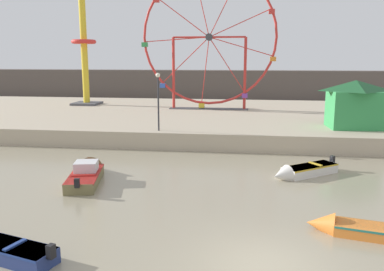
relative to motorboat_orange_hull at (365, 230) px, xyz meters
name	(u,v)px	position (x,y,z in m)	size (l,w,h in m)	color
ground_plane	(262,264)	(-3.83, -2.60, -0.24)	(240.00, 240.00, 0.00)	gray
quay_promenade	(252,119)	(-3.83, 24.02, 0.39)	(110.00, 23.16, 1.25)	#B7A88E
distant_town_skyline	(251,85)	(-3.83, 48.69, 1.96)	(140.00, 3.00, 4.40)	#564C47
motorboat_orange_hull	(365,230)	(0.00, 0.00, 0.00)	(4.93, 2.10, 1.05)	orange
motorboat_white_red_stripe	(302,171)	(-1.33, 7.41, 0.05)	(4.00, 3.40, 1.11)	silver
motorboat_olive_wood	(88,173)	(-12.79, 5.36, 0.11)	(2.39, 5.05, 1.46)	olive
ferris_wheel_red_frame	(209,39)	(-8.22, 25.93, 7.91)	(13.40, 1.20, 13.73)	red
drop_tower_yellow_tower	(84,42)	(-21.99, 28.05, 7.78)	(2.80, 2.80, 15.93)	gold
carnival_booth_green_kiosk	(355,103)	(3.50, 16.41, 2.85)	(4.15, 3.27, 3.54)	#33934C
promenade_lamp_near	(158,93)	(-10.64, 13.40, 3.68)	(0.32, 0.32, 4.11)	#2D2D33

